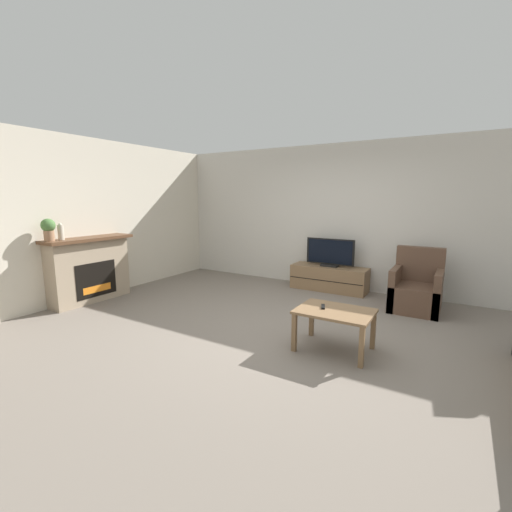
{
  "coord_description": "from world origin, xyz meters",
  "views": [
    {
      "loc": [
        1.85,
        -3.87,
        1.71
      ],
      "look_at": [
        -0.75,
        0.45,
        0.85
      ],
      "focal_mm": 24.0,
      "sensor_mm": 36.0,
      "label": 1
    }
  ],
  "objects_px": {
    "coffee_table": "(335,316)",
    "remote": "(323,307)",
    "fireplace": "(89,269)",
    "potted_plant": "(48,228)",
    "tv_stand": "(329,278)",
    "mantel_vase_left": "(61,232)",
    "armchair": "(416,290)",
    "tv": "(330,254)"
  },
  "relations": [
    {
      "from": "mantel_vase_left",
      "to": "coffee_table",
      "type": "xyz_separation_m",
      "value": [
        4.07,
        0.69,
        -0.8
      ]
    },
    {
      "from": "coffee_table",
      "to": "remote",
      "type": "relative_size",
      "value": 5.35
    },
    {
      "from": "fireplace",
      "to": "mantel_vase_left",
      "type": "bearing_deg",
      "value": -87.73
    },
    {
      "from": "potted_plant",
      "to": "coffee_table",
      "type": "relative_size",
      "value": 0.41
    },
    {
      "from": "fireplace",
      "to": "remote",
      "type": "height_order",
      "value": "fireplace"
    },
    {
      "from": "fireplace",
      "to": "coffee_table",
      "type": "xyz_separation_m",
      "value": [
        4.09,
        0.27,
        -0.15
      ]
    },
    {
      "from": "fireplace",
      "to": "mantel_vase_left",
      "type": "relative_size",
      "value": 5.46
    },
    {
      "from": "tv_stand",
      "to": "tv",
      "type": "relative_size",
      "value": 1.55
    },
    {
      "from": "mantel_vase_left",
      "to": "potted_plant",
      "type": "xyz_separation_m",
      "value": [
        -0.0,
        -0.18,
        0.07
      ]
    },
    {
      "from": "potted_plant",
      "to": "remote",
      "type": "relative_size",
      "value": 2.17
    },
    {
      "from": "remote",
      "to": "armchair",
      "type": "bearing_deg",
      "value": 48.9
    },
    {
      "from": "mantel_vase_left",
      "to": "remote",
      "type": "bearing_deg",
      "value": 10.32
    },
    {
      "from": "mantel_vase_left",
      "to": "tv_stand",
      "type": "distance_m",
      "value": 4.56
    },
    {
      "from": "fireplace",
      "to": "coffee_table",
      "type": "distance_m",
      "value": 4.1
    },
    {
      "from": "tv_stand",
      "to": "potted_plant",
      "type": "bearing_deg",
      "value": -133.72
    },
    {
      "from": "coffee_table",
      "to": "tv_stand",
      "type": "bearing_deg",
      "value": 110.3
    },
    {
      "from": "tv_stand",
      "to": "mantel_vase_left",
      "type": "bearing_deg",
      "value": -135.29
    },
    {
      "from": "fireplace",
      "to": "remote",
      "type": "bearing_deg",
      "value": 4.25
    },
    {
      "from": "fireplace",
      "to": "tv",
      "type": "xyz_separation_m",
      "value": [
        3.19,
        2.71,
        0.14
      ]
    },
    {
      "from": "fireplace",
      "to": "potted_plant",
      "type": "height_order",
      "value": "potted_plant"
    },
    {
      "from": "coffee_table",
      "to": "remote",
      "type": "xyz_separation_m",
      "value": [
        -0.15,
        0.02,
        0.08
      ]
    },
    {
      "from": "potted_plant",
      "to": "tv_stand",
      "type": "relative_size",
      "value": 0.24
    },
    {
      "from": "mantel_vase_left",
      "to": "remote",
      "type": "height_order",
      "value": "mantel_vase_left"
    },
    {
      "from": "mantel_vase_left",
      "to": "remote",
      "type": "relative_size",
      "value": 1.67
    },
    {
      "from": "tv",
      "to": "armchair",
      "type": "bearing_deg",
      "value": -14.88
    },
    {
      "from": "armchair",
      "to": "remote",
      "type": "height_order",
      "value": "armchair"
    },
    {
      "from": "armchair",
      "to": "coffee_table",
      "type": "relative_size",
      "value": 1.15
    },
    {
      "from": "tv",
      "to": "coffee_table",
      "type": "xyz_separation_m",
      "value": [
        0.9,
        -2.44,
        -0.29
      ]
    },
    {
      "from": "coffee_table",
      "to": "remote",
      "type": "height_order",
      "value": "remote"
    },
    {
      "from": "fireplace",
      "to": "remote",
      "type": "relative_size",
      "value": 9.1
    },
    {
      "from": "fireplace",
      "to": "tv_stand",
      "type": "distance_m",
      "value": 4.2
    },
    {
      "from": "tv",
      "to": "tv_stand",
      "type": "bearing_deg",
      "value": 90.0
    },
    {
      "from": "armchair",
      "to": "tv_stand",
      "type": "bearing_deg",
      "value": 165.05
    },
    {
      "from": "fireplace",
      "to": "tv_stand",
      "type": "relative_size",
      "value": 1.01
    },
    {
      "from": "potted_plant",
      "to": "coffee_table",
      "type": "bearing_deg",
      "value": 12.03
    },
    {
      "from": "potted_plant",
      "to": "tv_stand",
      "type": "height_order",
      "value": "potted_plant"
    },
    {
      "from": "potted_plant",
      "to": "armchair",
      "type": "xyz_separation_m",
      "value": [
        4.7,
        2.91,
        -0.96
      ]
    },
    {
      "from": "potted_plant",
      "to": "armchair",
      "type": "bearing_deg",
      "value": 31.75
    },
    {
      "from": "tv",
      "to": "remote",
      "type": "xyz_separation_m",
      "value": [
        0.76,
        -2.42,
        -0.21
      ]
    },
    {
      "from": "fireplace",
      "to": "tv",
      "type": "height_order",
      "value": "fireplace"
    },
    {
      "from": "mantel_vase_left",
      "to": "potted_plant",
      "type": "bearing_deg",
      "value": -90.0
    },
    {
      "from": "tv_stand",
      "to": "armchair",
      "type": "bearing_deg",
      "value": -14.95
    }
  ]
}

